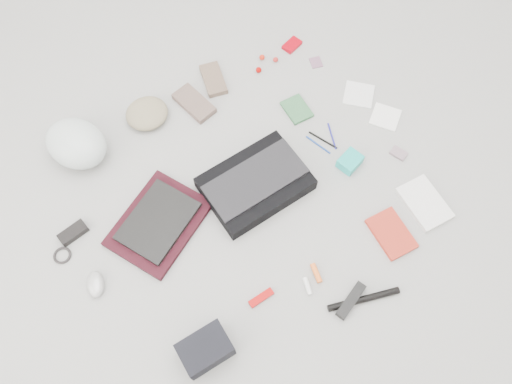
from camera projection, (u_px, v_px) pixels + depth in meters
ground_plane at (256, 197)px, 2.09m from camera, size 4.00×4.00×0.00m
messenger_bag at (255, 184)px, 2.07m from camera, size 0.42×0.30×0.07m
bag_flap at (255, 179)px, 2.04m from camera, size 0.41×0.19×0.01m
laptop_sleeve at (159, 223)px, 2.02m from camera, size 0.47×0.42×0.03m
laptop at (158, 221)px, 2.00m from camera, size 0.37×0.33×0.02m
bike_helmet at (76, 143)px, 2.10m from camera, size 0.31×0.34×0.17m
beanie at (147, 113)px, 2.22m from camera, size 0.21×0.20×0.07m
mitten_left at (194, 103)px, 2.27m from camera, size 0.13×0.21×0.03m
mitten_right at (213, 79)px, 2.33m from camera, size 0.14×0.20×0.03m
power_brick at (73, 233)px, 2.00m from camera, size 0.12×0.06×0.03m
cable_coil at (62, 255)px, 1.97m from camera, size 0.09×0.09×0.01m
mouse at (95, 284)px, 1.91m from camera, size 0.10×0.12×0.04m
camera_bag at (205, 350)px, 1.77m from camera, size 0.18×0.13×0.12m
multitool at (261, 298)px, 1.90m from camera, size 0.10×0.03×0.02m
toiletry_tube_white at (308, 286)px, 1.91m from camera, size 0.04×0.07×0.02m
toiletry_tube_orange at (316, 273)px, 1.93m from camera, size 0.04×0.08×0.02m
u_lock at (351, 300)px, 1.88m from camera, size 0.16×0.09×0.03m
bike_pump at (364, 299)px, 1.89m from camera, size 0.28×0.12×0.03m
book_red at (391, 233)px, 2.01m from camera, size 0.15×0.21×0.02m
book_white at (424, 203)px, 2.06m from camera, size 0.17×0.23×0.02m
notepad at (297, 109)px, 2.26m from camera, size 0.11×0.14×0.02m
pen_blue at (318, 145)px, 2.19m from camera, size 0.04×0.13×0.01m
pen_black at (323, 140)px, 2.20m from camera, size 0.06×0.14×0.01m
pen_navy at (332, 136)px, 2.21m from camera, size 0.06×0.13×0.01m
accordion_wallet at (350, 161)px, 2.13m from camera, size 0.11×0.10×0.05m
card_deck at (399, 153)px, 2.17m from camera, size 0.07×0.08×0.01m
napkin_top at (359, 95)px, 2.30m from camera, size 0.19×0.19×0.01m
napkin_bottom at (385, 117)px, 2.25m from camera, size 0.17×0.17×0.01m
lollipop_a at (259, 70)px, 2.35m from camera, size 0.04×0.04×0.03m
lollipop_b at (262, 57)px, 2.39m from camera, size 0.03×0.03×0.03m
lollipop_c at (276, 60)px, 2.38m from camera, size 0.03×0.03×0.02m
altoids_tin at (292, 45)px, 2.42m from camera, size 0.10×0.08×0.02m
stamp_sheet at (316, 62)px, 2.39m from camera, size 0.07×0.08×0.00m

